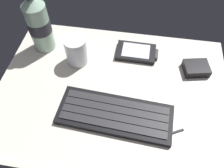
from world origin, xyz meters
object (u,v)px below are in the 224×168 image
object	(u,v)px
keyboard	(115,114)
stylus_pen	(166,135)
juice_cup	(76,52)
charger_block	(196,68)
handheld_device	(136,52)
water_bottle	(39,24)

from	to	relation	value
keyboard	stylus_pen	distance (cm)	13.43
juice_cup	stylus_pen	size ratio (longest dim) A/B	0.89
keyboard	charger_block	xyz separation A→B (cm)	(21.10, 18.44, 0.39)
handheld_device	juice_cup	world-z (taller)	juice_cup
keyboard	handheld_device	xyz separation A→B (cm)	(3.28, 22.52, -0.08)
stylus_pen	water_bottle	bearing A→B (deg)	120.39
juice_cup	water_bottle	size ratio (longest dim) A/B	0.41
keyboard	water_bottle	world-z (taller)	water_bottle
charger_block	stylus_pen	xyz separation A→B (cm)	(-8.09, -21.73, -0.85)
water_bottle	keyboard	bearing A→B (deg)	-39.74
stylus_pen	handheld_device	bearing A→B (deg)	83.54
keyboard	handheld_device	bearing A→B (deg)	81.72
juice_cup	stylus_pen	distance (cm)	33.91
handheld_device	stylus_pen	xyz separation A→B (cm)	(9.73, -25.82, -0.38)
water_bottle	charger_block	world-z (taller)	water_bottle
keyboard	stylus_pen	bearing A→B (deg)	-14.21
water_bottle	charger_block	xyz separation A→B (cm)	(46.76, -2.89, -7.81)
handheld_device	keyboard	bearing A→B (deg)	-98.28
keyboard	water_bottle	size ratio (longest dim) A/B	1.42
handheld_device	stylus_pen	world-z (taller)	handheld_device
keyboard	charger_block	distance (cm)	28.03
charger_block	stylus_pen	distance (cm)	23.20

